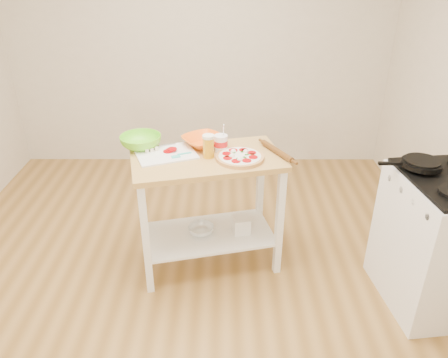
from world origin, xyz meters
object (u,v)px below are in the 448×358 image
at_px(prep_island, 208,189).
at_px(spatula, 180,155).
at_px(orange_bowl, 204,141).
at_px(beer_pint, 209,146).
at_px(rolling_pin, 277,151).
at_px(shelf_bin, 241,225).
at_px(green_bowl, 141,142).
at_px(skillet, 421,164).
at_px(shelf_glass_bowl, 201,230).
at_px(cutting_board, 166,154).
at_px(gas_stove, 440,241).
at_px(pizza, 240,157).
at_px(knife, 152,147).
at_px(yogurt_tub, 221,143).

relative_size(prep_island, spatula, 8.22).
height_order(prep_island, orange_bowl, orange_bowl).
bearing_deg(beer_pint, prep_island, 172.50).
relative_size(orange_bowl, beer_pint, 1.78).
height_order(orange_bowl, rolling_pin, orange_bowl).
xyz_separation_m(prep_island, shelf_bin, (0.25, 0.02, -0.32)).
xyz_separation_m(orange_bowl, green_bowl, (-0.45, -0.04, 0.01)).
bearing_deg(green_bowl, rolling_pin, -6.43).
xyz_separation_m(skillet, shelf_glass_bowl, (-1.42, 0.26, -0.68)).
xyz_separation_m(cutting_board, rolling_pin, (0.78, 0.01, 0.01)).
distance_m(beer_pint, rolling_pin, 0.49).
distance_m(orange_bowl, green_bowl, 0.45).
bearing_deg(gas_stove, rolling_pin, 150.06).
relative_size(pizza, shelf_glass_bowl, 1.70).
bearing_deg(spatula, pizza, -26.51).
bearing_deg(shelf_bin, skillet, -14.05).
bearing_deg(shelf_bin, beer_pint, -174.26).
bearing_deg(pizza, shelf_bin, 68.95).
xyz_separation_m(prep_island, rolling_pin, (0.49, 0.05, 0.28)).
bearing_deg(knife, yogurt_tub, -24.63).
distance_m(green_bowl, shelf_glass_bowl, 0.80).
bearing_deg(pizza, spatula, 175.36).
xyz_separation_m(pizza, beer_pint, (-0.21, 0.03, 0.07)).
relative_size(pizza, spatula, 2.39).
relative_size(pizza, cutting_board, 0.69).
height_order(pizza, spatula, pizza).
bearing_deg(pizza, skillet, -11.06).
bearing_deg(rolling_pin, shelf_bin, -173.48).
distance_m(skillet, beer_pint, 1.37).
relative_size(skillet, yogurt_tub, 1.91).
height_order(spatula, shelf_glass_bowl, spatula).
bearing_deg(beer_pint, yogurt_tub, 52.61).
distance_m(spatula, orange_bowl, 0.25).
bearing_deg(gas_stove, shelf_glass_bowl, 159.10).
xyz_separation_m(pizza, yogurt_tub, (-0.13, 0.14, 0.04)).
relative_size(prep_island, cutting_board, 2.37).
bearing_deg(skillet, shelf_bin, 166.41).
relative_size(gas_stove, cutting_board, 2.31).
relative_size(cutting_board, knife, 1.90).
distance_m(spatula, knife, 0.25).
distance_m(gas_stove, shelf_bin, 1.37).
xyz_separation_m(gas_stove, shelf_bin, (-1.30, 0.42, -0.15)).
distance_m(prep_island, rolling_pin, 0.57).
height_order(knife, rolling_pin, rolling_pin).
distance_m(knife, orange_bowl, 0.37).
bearing_deg(prep_island, skillet, -10.68).
xyz_separation_m(cutting_board, green_bowl, (-0.19, 0.12, 0.04)).
bearing_deg(skillet, pizza, 169.39).
bearing_deg(gas_stove, yogurt_tub, 153.86).
bearing_deg(knife, skillet, -34.46).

